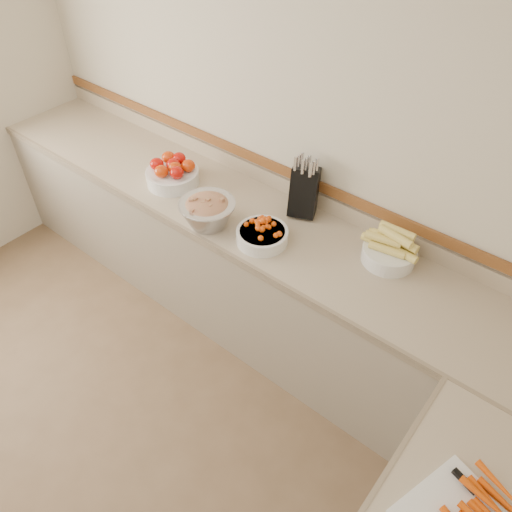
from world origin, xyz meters
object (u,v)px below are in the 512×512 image
Objects in this scene: cherry_tomato_bowl at (262,234)px; corn_bowl at (390,250)px; knife_block at (304,190)px; tomato_bowl at (173,173)px; rhubarb_bowl at (207,211)px.

corn_bowl reaches higher than cherry_tomato_bowl.
knife_block is 0.84m from tomato_bowl.
knife_block reaches higher than rhubarb_bowl.
knife_block is 1.13× the size of tomato_bowl.
tomato_bowl reaches higher than cherry_tomato_bowl.
rhubarb_bowl is (-0.32, -0.08, 0.04)m from cherry_tomato_bowl.
cherry_tomato_bowl is at bearing 13.64° from rhubarb_bowl.
corn_bowl reaches higher than rhubarb_bowl.
rhubarb_bowl is at bearing -158.16° from corn_bowl.
knife_block is 1.31× the size of cherry_tomato_bowl.
corn_bowl is (0.60, 0.29, 0.02)m from cherry_tomato_bowl.
tomato_bowl is 1.39m from corn_bowl.
corn_bowl is 0.97× the size of rhubarb_bowl.
corn_bowl reaches higher than tomato_bowl.
cherry_tomato_bowl is (0.78, -0.09, -0.02)m from tomato_bowl.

